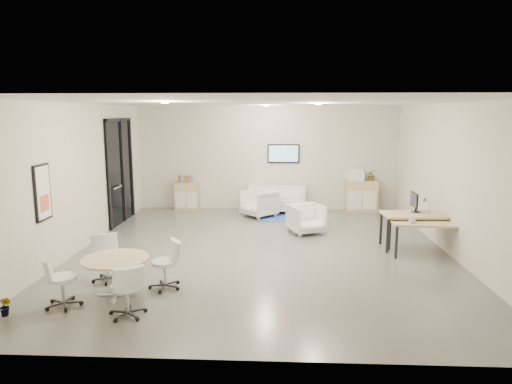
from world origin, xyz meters
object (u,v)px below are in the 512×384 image
at_px(loveseat, 276,200).
at_px(round_table, 115,263).
at_px(desk_front, 424,225).
at_px(sideboard_left, 187,196).
at_px(armchair_left, 259,202).
at_px(desk_rear, 417,217).
at_px(armchair_right, 306,217).
at_px(sideboard_right, 361,196).

height_order(loveseat, round_table, loveseat).
distance_m(desk_front, round_table, 6.26).
bearing_deg(sideboard_left, round_table, -88.38).
bearing_deg(armchair_left, round_table, -63.03).
bearing_deg(desk_front, loveseat, 130.63).
bearing_deg(desk_rear, armchair_left, 137.47).
xyz_separation_m(armchair_right, desk_front, (2.38, -1.65, 0.24)).
relative_size(sideboard_right, loveseat, 0.55).
height_order(sideboard_left, armchair_left, armchair_left).
bearing_deg(sideboard_right, armchair_right, -124.25).
height_order(sideboard_left, desk_front, sideboard_left).
xyz_separation_m(desk_rear, desk_front, (0.01, -0.45, -0.07)).
xyz_separation_m(sideboard_left, desk_rear, (5.91, -3.93, 0.29)).
bearing_deg(round_table, sideboard_left, 91.62).
height_order(armchair_left, desk_front, armchair_left).
bearing_deg(desk_rear, round_table, -155.11).
xyz_separation_m(sideboard_right, armchair_left, (-3.09, -0.86, -0.05)).
height_order(sideboard_right, loveseat, sideboard_right).
distance_m(sideboard_left, armchair_left, 2.46).
xyz_separation_m(sideboard_left, sideboard_right, (5.38, -0.04, 0.06)).
relative_size(sideboard_left, desk_rear, 0.54).
relative_size(armchair_right, round_table, 0.75).
relative_size(armchair_right, desk_rear, 0.52).
height_order(sideboard_left, loveseat, sideboard_left).
distance_m(desk_rear, desk_front, 0.45).
distance_m(armchair_left, armchair_right, 2.22).
bearing_deg(armchair_right, loveseat, 84.33).
relative_size(sideboard_left, round_table, 0.78).
bearing_deg(sideboard_right, armchair_left, -164.40).
xyz_separation_m(sideboard_right, loveseat, (-2.59, -0.18, -0.13)).
relative_size(loveseat, desk_front, 1.25).
xyz_separation_m(sideboard_left, loveseat, (2.79, -0.22, -0.07)).
xyz_separation_m(loveseat, armchair_left, (-0.50, -0.68, 0.07)).
bearing_deg(sideboard_right, desk_rear, -82.15).
distance_m(loveseat, desk_front, 5.22).
bearing_deg(loveseat, desk_front, -50.73).
distance_m(sideboard_right, desk_rear, 3.94).
bearing_deg(loveseat, armchair_left, -124.09).
bearing_deg(desk_rear, sideboard_right, 95.23).
relative_size(sideboard_right, armchair_right, 1.19).
distance_m(desk_rear, round_table, 6.45).
relative_size(armchair_right, desk_front, 0.57).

